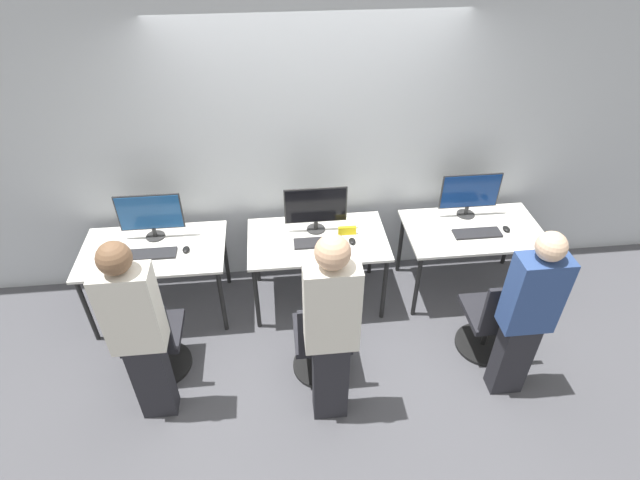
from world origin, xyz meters
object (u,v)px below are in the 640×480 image
Objects in this scene: mouse_right at (506,229)px; person_right at (527,313)px; mouse_left at (186,249)px; monitor_left at (150,215)px; office_chair_center at (322,343)px; mouse_center at (352,241)px; office_chair_right at (493,322)px; person_center at (331,328)px; keyboard_right at (477,233)px; monitor_center at (316,208)px; keyboard_left at (151,254)px; person_left at (138,331)px; monitor_right at (470,193)px; keyboard_center at (318,243)px; office_chair_left at (154,342)px.

person_right is at bearing -106.51° from mouse_right.
mouse_right is (2.85, -0.00, 0.00)m from mouse_left.
monitor_left is 0.63× the size of office_chair_center.
person_right reaches higher than mouse_center.
monitor_left is 3.04m from office_chair_right.
person_center is 2.12m from mouse_right.
person_center reaches higher than monitor_left.
office_chair_right reaches higher than keyboard_right.
keyboard_left is at bearing -171.39° from monitor_center.
person_left reaches higher than monitor_center.
person_left is (0.10, -1.02, 0.15)m from keyboard_left.
person_left reaches higher than office_chair_center.
keyboard_center is at bearing -168.31° from monitor_right.
keyboard_left and keyboard_right have the same top height.
monitor_center is 0.43m from mouse_center.
monitor_left reaches higher than mouse_center.
person_right reaches higher than monitor_center.
office_chair_center is (1.33, -0.15, 0.00)m from office_chair_left.
monitor_left reaches higher than mouse_right.
person_center is 3.94× the size of keyboard_right.
office_chair_left is 3.03m from monitor_right.
mouse_left is at bearing 142.92° from office_chair_center.
monitor_left is 1.76m from mouse_center.
keyboard_right is at bearing -174.18° from mouse_right.
monitor_center is 1.00× the size of monitor_right.
person_left is at bearing -154.43° from monitor_right.
keyboard_right is at bearing -5.32° from monitor_left.
office_chair_center is at bearing -177.05° from office_chair_right.
monitor_center is 0.63× the size of office_chair_center.
office_chair_center and office_chair_right have the same top height.
mouse_right reaches higher than keyboard_left.
keyboard_left is 0.49× the size of office_chair_left.
office_chair_left reaches higher than mouse_center.
mouse_center is (1.62, 1.01, -0.14)m from person_left.
monitor_center reaches higher than office_chair_right.
keyboard_center is 0.77× the size of monitor_right.
mouse_center is 1.35m from office_chair_right.
mouse_right reaches higher than keyboard_right.
monitor_center is 0.31m from keyboard_center.
monitor_center is at bearing 32.16° from office_chair_left.
office_chair_center is (-0.35, -0.79, -0.39)m from mouse_center.
monitor_center is at bearing -176.57° from monitor_right.
person_right is at bearing -91.92° from monitor_right.
keyboard_right is 1.09m from person_right.
monitor_right is at bearing 0.86° from monitor_left.
person_center is at bearing -134.97° from monitor_right.
keyboard_left is 0.25× the size of person_center.
office_chair_right reaches higher than mouse_left.
keyboard_right is (2.81, 0.64, 0.38)m from office_chair_left.
mouse_right is at bearing 65.91° from office_chair_right.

